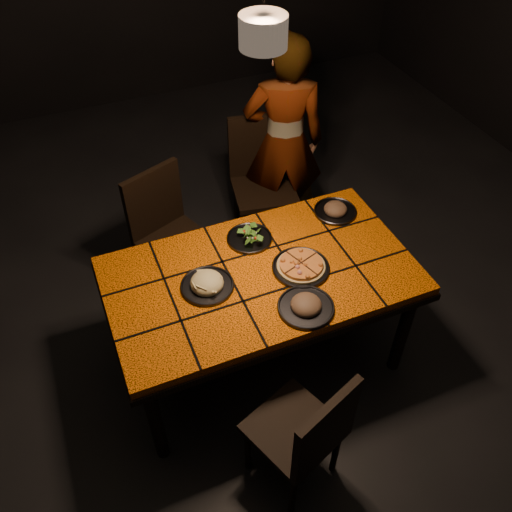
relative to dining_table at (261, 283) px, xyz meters
name	(u,v)px	position (x,y,z in m)	size (l,w,h in m)	color
room_shell	(262,150)	(0.00, 0.00, 0.83)	(6.04, 7.04, 3.08)	black
dining_table	(261,283)	(0.00, 0.00, 0.00)	(1.62, 0.92, 0.75)	orange
chair_near	(307,433)	(-0.10, -0.78, -0.18)	(0.50, 0.50, 0.85)	black
chair_far_left	(166,228)	(-0.31, 0.80, -0.16)	(0.52, 0.52, 0.90)	black
chair_far_right	(262,174)	(0.46, 1.07, -0.13)	(0.50, 0.50, 0.94)	black
diner	(284,143)	(0.62, 1.06, 0.09)	(0.55, 0.36, 1.52)	brown
pendant_lamp	(263,27)	(0.00, 0.00, 1.35)	(0.18, 0.18, 1.06)	black
plate_pizza	(301,266)	(0.20, -0.06, 0.10)	(0.32, 0.32, 0.04)	#38383D
plate_pasta	(207,284)	(-0.29, 0.01, 0.10)	(0.27, 0.27, 0.09)	#38383D
plate_salad	(249,236)	(0.04, 0.26, 0.10)	(0.25, 0.25, 0.07)	#38383D
plate_mushroom_a	(306,305)	(0.11, -0.31, 0.10)	(0.28, 0.28, 0.09)	#38383D
plate_mushroom_b	(335,210)	(0.59, 0.28, 0.10)	(0.25, 0.25, 0.08)	#38383D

